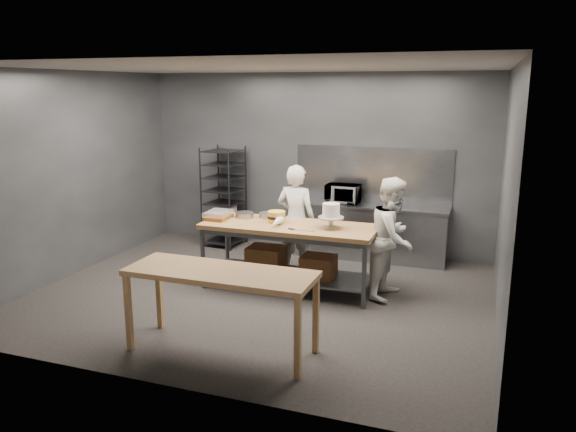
# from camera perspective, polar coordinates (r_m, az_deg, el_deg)

# --- Properties ---
(ground) EXTENTS (6.00, 6.00, 0.00)m
(ground) POSITION_cam_1_polar(r_m,az_deg,el_deg) (7.71, -2.84, -8.00)
(ground) COLOR black
(ground) RESTS_ON ground
(back_wall) EXTENTS (6.00, 0.04, 3.00)m
(back_wall) POSITION_cam_1_polar(r_m,az_deg,el_deg) (9.64, 2.76, 5.46)
(back_wall) COLOR #4C4F54
(back_wall) RESTS_ON ground
(work_table) EXTENTS (2.40, 0.90, 0.92)m
(work_table) POSITION_cam_1_polar(r_m,az_deg,el_deg) (7.78, 0.07, -3.34)
(work_table) COLOR brown
(work_table) RESTS_ON ground
(near_counter) EXTENTS (2.00, 0.70, 0.90)m
(near_counter) POSITION_cam_1_polar(r_m,az_deg,el_deg) (5.92, -6.86, -6.32)
(near_counter) COLOR olive
(near_counter) RESTS_ON ground
(back_counter) EXTENTS (2.60, 0.60, 0.90)m
(back_counter) POSITION_cam_1_polar(r_m,az_deg,el_deg) (9.29, 8.02, -1.53)
(back_counter) COLOR slate
(back_counter) RESTS_ON ground
(splashback_panel) EXTENTS (2.60, 0.02, 0.90)m
(splashback_panel) POSITION_cam_1_polar(r_m,az_deg,el_deg) (9.40, 8.57, 4.22)
(splashback_panel) COLOR slate
(splashback_panel) RESTS_ON back_counter
(speed_rack) EXTENTS (0.64, 0.69, 1.75)m
(speed_rack) POSITION_cam_1_polar(r_m,az_deg,el_deg) (9.94, -6.52, 1.86)
(speed_rack) COLOR black
(speed_rack) RESTS_ON ground
(chef_behind) EXTENTS (0.64, 0.45, 1.66)m
(chef_behind) POSITION_cam_1_polar(r_m,az_deg,el_deg) (8.35, 0.82, -0.39)
(chef_behind) COLOR white
(chef_behind) RESTS_ON ground
(chef_right) EXTENTS (0.74, 0.88, 1.62)m
(chef_right) POSITION_cam_1_polar(r_m,az_deg,el_deg) (7.55, 10.59, -2.19)
(chef_right) COLOR white
(chef_right) RESTS_ON ground
(microwave) EXTENTS (0.54, 0.37, 0.30)m
(microwave) POSITION_cam_1_polar(r_m,az_deg,el_deg) (9.25, 5.59, 2.27)
(microwave) COLOR black
(microwave) RESTS_ON back_counter
(frosted_cake_stand) EXTENTS (0.34, 0.34, 0.34)m
(frosted_cake_stand) POSITION_cam_1_polar(r_m,az_deg,el_deg) (7.45, 4.40, 0.32)
(frosted_cake_stand) COLOR #B6AA92
(frosted_cake_stand) RESTS_ON work_table
(layer_cake) EXTENTS (0.25, 0.25, 0.16)m
(layer_cake) POSITION_cam_1_polar(r_m,az_deg,el_deg) (7.78, -1.18, -0.09)
(layer_cake) COLOR gold
(layer_cake) RESTS_ON work_table
(cake_pans) EXTENTS (0.57, 0.35, 0.07)m
(cake_pans) POSITION_cam_1_polar(r_m,az_deg,el_deg) (8.10, -3.37, 0.10)
(cake_pans) COLOR gray
(cake_pans) RESTS_ON work_table
(piping_bag) EXTENTS (0.14, 0.39, 0.12)m
(piping_bag) POSITION_cam_1_polar(r_m,az_deg,el_deg) (7.55, -1.19, -0.64)
(piping_bag) COLOR white
(piping_bag) RESTS_ON work_table
(offset_spatula) EXTENTS (0.36, 0.02, 0.02)m
(offset_spatula) POSITION_cam_1_polar(r_m,az_deg,el_deg) (7.38, 0.99, -1.41)
(offset_spatula) COLOR slate
(offset_spatula) RESTS_ON work_table
(pastry_clamshells) EXTENTS (0.31, 0.42, 0.11)m
(pastry_clamshells) POSITION_cam_1_polar(r_m,az_deg,el_deg) (8.07, -7.09, 0.11)
(pastry_clamshells) COLOR #A36720
(pastry_clamshells) RESTS_ON work_table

